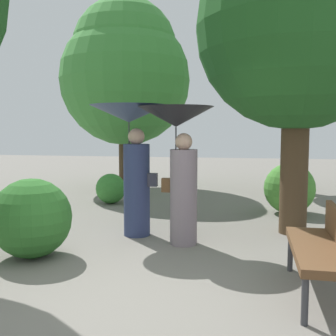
% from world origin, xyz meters
% --- Properties ---
extents(ground_plane, '(40.00, 40.00, 0.00)m').
position_xyz_m(ground_plane, '(0.00, 0.00, 0.00)').
color(ground_plane, slate).
extents(person_left, '(1.19, 1.19, 2.00)m').
position_xyz_m(person_left, '(-0.46, 2.14, 1.42)').
color(person_left, navy).
rests_on(person_left, ground).
extents(person_right, '(1.07, 1.07, 1.95)m').
position_xyz_m(person_right, '(0.32, 1.80, 1.37)').
color(person_right, gray).
rests_on(person_right, ground).
extents(park_bench, '(0.51, 1.51, 0.83)m').
position_xyz_m(park_bench, '(2.02, 0.24, 0.51)').
color(park_bench, '#38383D').
rests_on(park_bench, ground).
extents(tree_near_left, '(3.54, 3.54, 5.18)m').
position_xyz_m(tree_near_left, '(-2.05, 7.00, 3.23)').
color(tree_near_left, '#42301E').
rests_on(tree_near_left, ground).
extents(tree_near_right, '(2.72, 2.72, 5.33)m').
position_xyz_m(tree_near_right, '(2.42, 7.22, 3.61)').
color(tree_near_right, '#42301E').
rests_on(tree_near_right, ground).
extents(tree_mid_right, '(3.10, 3.10, 5.25)m').
position_xyz_m(tree_mid_right, '(1.99, 2.73, 3.43)').
color(tree_mid_right, '#4C3823').
rests_on(tree_mid_right, ground).
extents(bush_path_left, '(0.66, 0.66, 0.66)m').
position_xyz_m(bush_path_left, '(-1.69, 4.65, 0.33)').
color(bush_path_left, '#387F33').
rests_on(bush_path_left, ground).
extents(bush_path_right, '(1.01, 1.01, 1.01)m').
position_xyz_m(bush_path_right, '(-1.41, 0.81, 0.51)').
color(bush_path_right, '#2D6B28').
rests_on(bush_path_right, ground).
extents(bush_behind_bench, '(0.98, 0.98, 0.98)m').
position_xyz_m(bush_behind_bench, '(2.08, 4.29, 0.49)').
color(bush_behind_bench, '#4C9338').
rests_on(bush_behind_bench, ground).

